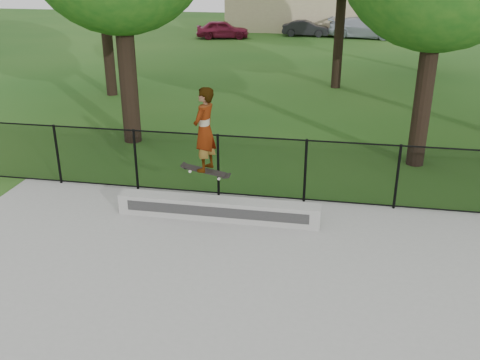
{
  "coord_description": "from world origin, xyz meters",
  "views": [
    {
      "loc": [
        0.57,
        -5.3,
        5.25
      ],
      "look_at": [
        -1.18,
        4.2,
        1.2
      ],
      "focal_mm": 40.0,
      "sensor_mm": 36.0,
      "label": 1
    }
  ],
  "objects_px": {
    "car_a": "(223,29)",
    "car_b": "(306,28)",
    "skater_airborne": "(204,131)",
    "car_c": "(363,28)",
    "grind_ledge": "(218,209)"
  },
  "relations": [
    {
      "from": "grind_ledge",
      "to": "car_c",
      "type": "bearing_deg",
      "value": 82.54
    },
    {
      "from": "car_a",
      "to": "car_b",
      "type": "height_order",
      "value": "car_a"
    },
    {
      "from": "grind_ledge",
      "to": "car_a",
      "type": "height_order",
      "value": "car_a"
    },
    {
      "from": "car_c",
      "to": "skater_airborne",
      "type": "xyz_separation_m",
      "value": [
        -4.01,
        -29.13,
        1.36
      ]
    },
    {
      "from": "grind_ledge",
      "to": "car_b",
      "type": "xyz_separation_m",
      "value": [
        -0.15,
        29.22,
        0.26
      ]
    },
    {
      "from": "car_a",
      "to": "car_b",
      "type": "distance_m",
      "value": 5.98
    },
    {
      "from": "grind_ledge",
      "to": "car_c",
      "type": "distance_m",
      "value": 29.24
    },
    {
      "from": "car_b",
      "to": "car_a",
      "type": "bearing_deg",
      "value": 111.59
    },
    {
      "from": "grind_ledge",
      "to": "car_a",
      "type": "bearing_deg",
      "value": 101.94
    },
    {
      "from": "car_a",
      "to": "skater_airborne",
      "type": "relative_size",
      "value": 1.91
    },
    {
      "from": "car_b",
      "to": "skater_airborne",
      "type": "height_order",
      "value": "skater_airborne"
    },
    {
      "from": "grind_ledge",
      "to": "car_a",
      "type": "relative_size",
      "value": 1.21
    },
    {
      "from": "car_b",
      "to": "car_c",
      "type": "height_order",
      "value": "car_c"
    },
    {
      "from": "car_c",
      "to": "car_b",
      "type": "bearing_deg",
      "value": 93.91
    },
    {
      "from": "car_a",
      "to": "car_b",
      "type": "relative_size",
      "value": 1.2
    }
  ]
}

